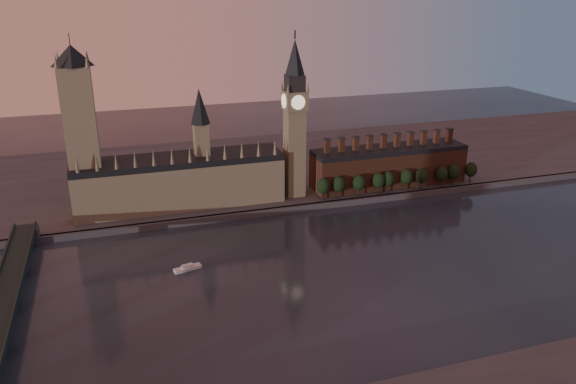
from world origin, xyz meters
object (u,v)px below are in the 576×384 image
westminster_bridge (0,321)px  river_boat (188,268)px  victoria_tower (81,127)px  big_ben (295,118)px

westminster_bridge → river_boat: westminster_bridge is taller
victoria_tower → big_ben: bearing=-2.2°
big_ben → westminster_bridge: size_ratio=0.54×
victoria_tower → river_boat: (46.54, -82.62, -58.01)m
river_boat → victoria_tower: bearing=105.6°
victoria_tower → westminster_bridge: bearing=-106.6°
victoria_tower → big_ben: (130.00, -5.00, -2.26)m
river_boat → big_ben: bearing=29.2°
westminster_bridge → river_boat: size_ratio=13.66×
westminster_bridge → river_boat: 89.00m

